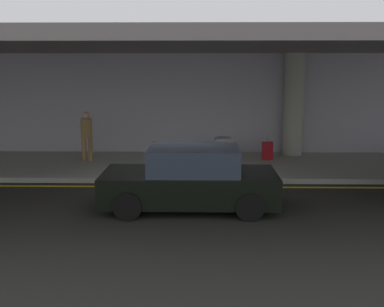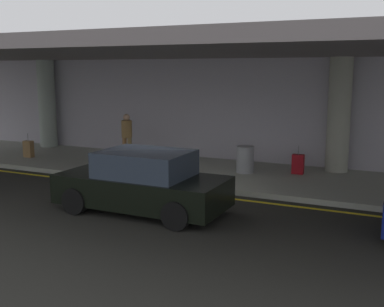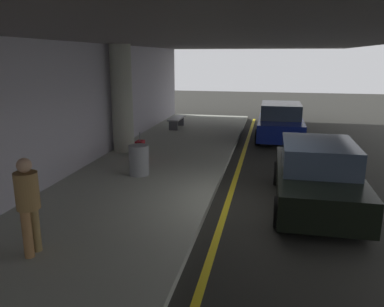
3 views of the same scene
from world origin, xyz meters
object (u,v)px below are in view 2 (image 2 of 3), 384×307
at_px(support_column_far_left, 47,104).
at_px(traveler_with_luggage, 127,134).
at_px(support_column_left_mid, 339,115).
at_px(suitcase_upright_secondary, 29,149).
at_px(suitcase_upright_primary, 298,164).
at_px(trash_bin_steel, 245,159).
at_px(car_black, 143,183).

bearing_deg(support_column_far_left, traveler_with_luggage, -14.43).
relative_size(support_column_left_mid, suitcase_upright_secondary, 4.06).
xyz_separation_m(traveler_with_luggage, suitcase_upright_primary, (6.20, 0.26, -0.65)).
xyz_separation_m(support_column_left_mid, traveler_with_luggage, (-7.23, -1.23, -0.86)).
distance_m(support_column_left_mid, suitcase_upright_secondary, 11.23).
xyz_separation_m(support_column_far_left, traveler_with_luggage, (4.77, -1.23, -0.86)).
height_order(support_column_left_mid, suitcase_upright_primary, support_column_left_mid).
height_order(traveler_with_luggage, suitcase_upright_primary, traveler_with_luggage).
relative_size(traveler_with_luggage, trash_bin_steel, 1.98).
distance_m(support_column_far_left, suitcase_upright_primary, 11.11).
relative_size(traveler_with_luggage, suitcase_upright_secondary, 1.87).
bearing_deg(traveler_with_luggage, support_column_left_mid, 42.04).
bearing_deg(trash_bin_steel, support_column_left_mid, 29.68).
bearing_deg(support_column_left_mid, trash_bin_steel, -150.32).
xyz_separation_m(support_column_left_mid, suitcase_upright_secondary, (-10.87, -2.37, -1.51)).
relative_size(traveler_with_luggage, suitcase_upright_primary, 1.87).
relative_size(car_black, suitcase_upright_primary, 4.56).
height_order(car_black, suitcase_upright_secondary, car_black).
bearing_deg(traveler_with_luggage, suitcase_upright_primary, 34.80).
distance_m(traveler_with_luggage, suitcase_upright_primary, 6.24).
height_order(support_column_left_mid, traveler_with_luggage, support_column_left_mid).
bearing_deg(suitcase_upright_secondary, car_black, -8.58).
bearing_deg(suitcase_upright_secondary, traveler_with_luggage, 36.39).
height_order(traveler_with_luggage, trash_bin_steel, traveler_with_luggage).
relative_size(support_column_far_left, car_black, 0.89).
relative_size(car_black, suitcase_upright_secondary, 4.56).
distance_m(suitcase_upright_primary, trash_bin_steel, 1.66).
height_order(support_column_far_left, suitcase_upright_secondary, support_column_far_left).
bearing_deg(traveler_with_luggage, car_black, -21.16).
relative_size(support_column_left_mid, suitcase_upright_primary, 4.06).
bearing_deg(suitcase_upright_primary, support_column_left_mid, 70.24).
height_order(support_column_far_left, car_black, support_column_far_left).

